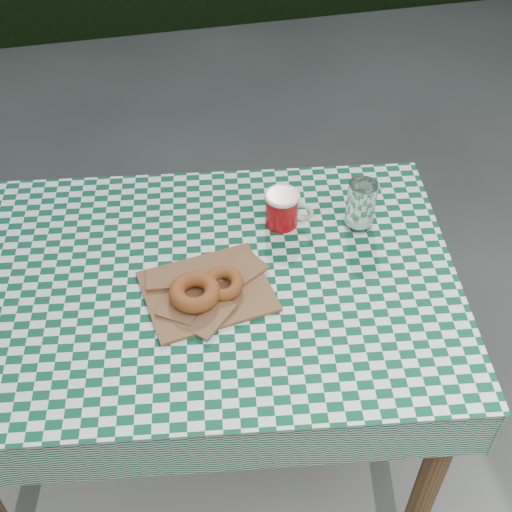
{
  "coord_description": "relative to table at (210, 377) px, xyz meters",
  "views": [
    {
      "loc": [
        -0.25,
        -0.88,
        1.91
      ],
      "look_at": [
        -0.02,
        0.2,
        0.79
      ],
      "focal_mm": 48.14,
      "sensor_mm": 36.0,
      "label": 1
    }
  ],
  "objects": [
    {
      "name": "ground",
      "position": [
        0.15,
        -0.18,
        -0.38
      ],
      "size": [
        60.0,
        60.0,
        0.0
      ],
      "primitive_type": "plane",
      "color": "#4A4A45",
      "rests_on": "ground"
    },
    {
      "name": "table",
      "position": [
        0.0,
        0.0,
        0.0
      ],
      "size": [
        1.25,
        0.92,
        0.75
      ],
      "primitive_type": "cube",
      "rotation": [
        0.0,
        0.0,
        -0.14
      ],
      "color": "brown",
      "rests_on": "ground"
    },
    {
      "name": "tablecloth",
      "position": [
        0.0,
        -0.0,
        0.38
      ],
      "size": [
        1.27,
        0.94,
        0.01
      ],
      "primitive_type": "cube",
      "rotation": [
        0.0,
        0.0,
        -0.14
      ],
      "color": "#0B492E",
      "rests_on": "table"
    },
    {
      "name": "paper_bag",
      "position": [
        0.01,
        -0.04,
        0.39
      ],
      "size": [
        0.31,
        0.26,
        0.01
      ],
      "primitive_type": "cube",
      "rotation": [
        0.0,
        0.0,
        0.15
      ],
      "color": "brown",
      "rests_on": "tablecloth"
    },
    {
      "name": "bagel_front",
      "position": [
        -0.02,
        -0.06,
        0.41
      ],
      "size": [
        0.14,
        0.14,
        0.04
      ],
      "primitive_type": "torus",
      "rotation": [
        0.0,
        0.0,
        -0.33
      ],
      "color": "#9B4C20",
      "rests_on": "paper_bag"
    },
    {
      "name": "bagel_back",
      "position": [
        0.04,
        -0.05,
        0.41
      ],
      "size": [
        0.12,
        0.12,
        0.03
      ],
      "primitive_type": "torus",
      "rotation": [
        0.0,
        0.0,
        -0.51
      ],
      "color": "brown",
      "rests_on": "paper_bag"
    },
    {
      "name": "coffee_mug",
      "position": [
        0.22,
        0.15,
        0.43
      ],
      "size": [
        0.21,
        0.21,
        0.09
      ],
      "primitive_type": null,
      "rotation": [
        0.0,
        0.0,
        -0.42
      ],
      "color": "#AA0A0E",
      "rests_on": "tablecloth"
    },
    {
      "name": "drinking_glass",
      "position": [
        0.41,
        0.11,
        0.44
      ],
      "size": [
        0.07,
        0.07,
        0.13
      ],
      "primitive_type": "cylinder",
      "rotation": [
        0.0,
        0.0,
        0.0
      ],
      "color": "white",
      "rests_on": "tablecloth"
    }
  ]
}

